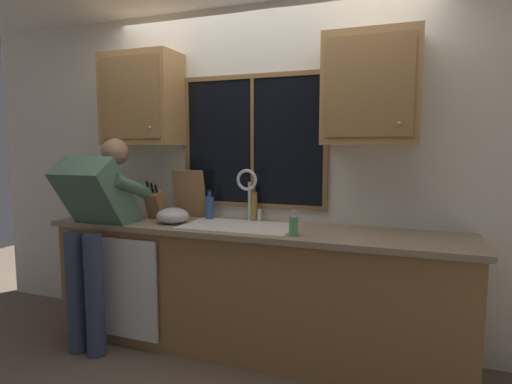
{
  "coord_description": "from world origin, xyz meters",
  "views": [
    {
      "loc": [
        1.06,
        -3.02,
        1.5
      ],
      "look_at": [
        0.05,
        -0.3,
        1.17
      ],
      "focal_mm": 29.13,
      "sensor_mm": 36.0,
      "label": 1
    }
  ],
  "objects_px": {
    "knife_block": "(156,205)",
    "bottle_green_glass": "(254,206)",
    "person_standing": "(97,219)",
    "cutting_board": "(190,194)",
    "bottle_tall_clear": "(210,207)",
    "mixing_bowl": "(173,216)",
    "soap_dispenser": "(293,226)"
  },
  "relations": [
    {
      "from": "person_standing",
      "to": "bottle_tall_clear",
      "type": "relative_size",
      "value": 6.76
    },
    {
      "from": "bottle_tall_clear",
      "to": "person_standing",
      "type": "bearing_deg",
      "value": -143.29
    },
    {
      "from": "mixing_bowl",
      "to": "soap_dispenser",
      "type": "height_order",
      "value": "soap_dispenser"
    },
    {
      "from": "person_standing",
      "to": "mixing_bowl",
      "type": "xyz_separation_m",
      "value": [
        0.5,
        0.24,
        0.02
      ]
    },
    {
      "from": "soap_dispenser",
      "to": "knife_block",
      "type": "bearing_deg",
      "value": 168.19
    },
    {
      "from": "person_standing",
      "to": "cutting_board",
      "type": "xyz_separation_m",
      "value": [
        0.48,
        0.52,
        0.15
      ]
    },
    {
      "from": "bottle_tall_clear",
      "to": "knife_block",
      "type": "bearing_deg",
      "value": -162.6
    },
    {
      "from": "bottle_tall_clear",
      "to": "soap_dispenser",
      "type": "bearing_deg",
      "value": -25.62
    },
    {
      "from": "person_standing",
      "to": "knife_block",
      "type": "relative_size",
      "value": 4.83
    },
    {
      "from": "cutting_board",
      "to": "bottle_tall_clear",
      "type": "height_order",
      "value": "cutting_board"
    },
    {
      "from": "soap_dispenser",
      "to": "cutting_board",
      "type": "bearing_deg",
      "value": 157.87
    },
    {
      "from": "knife_block",
      "to": "bottle_tall_clear",
      "type": "xyz_separation_m",
      "value": [
        0.41,
        0.13,
        -0.01
      ]
    },
    {
      "from": "cutting_board",
      "to": "bottle_green_glass",
      "type": "distance_m",
      "value": 0.55
    },
    {
      "from": "knife_block",
      "to": "bottle_green_glass",
      "type": "distance_m",
      "value": 0.78
    },
    {
      "from": "knife_block",
      "to": "cutting_board",
      "type": "xyz_separation_m",
      "value": [
        0.22,
        0.15,
        0.08
      ]
    },
    {
      "from": "person_standing",
      "to": "soap_dispenser",
      "type": "distance_m",
      "value": 1.46
    },
    {
      "from": "person_standing",
      "to": "cutting_board",
      "type": "relative_size",
      "value": 3.99
    },
    {
      "from": "person_standing",
      "to": "cutting_board",
      "type": "distance_m",
      "value": 0.73
    },
    {
      "from": "bottle_tall_clear",
      "to": "mixing_bowl",
      "type": "bearing_deg",
      "value": -123.86
    },
    {
      "from": "person_standing",
      "to": "cutting_board",
      "type": "height_order",
      "value": "person_standing"
    },
    {
      "from": "knife_block",
      "to": "mixing_bowl",
      "type": "height_order",
      "value": "knife_block"
    },
    {
      "from": "person_standing",
      "to": "bottle_green_glass",
      "type": "bearing_deg",
      "value": 27.54
    },
    {
      "from": "bottle_green_glass",
      "to": "bottle_tall_clear",
      "type": "bearing_deg",
      "value": -174.2
    },
    {
      "from": "mixing_bowl",
      "to": "bottle_green_glass",
      "type": "bearing_deg",
      "value": 29.17
    },
    {
      "from": "bottle_tall_clear",
      "to": "cutting_board",
      "type": "bearing_deg",
      "value": 174.29
    },
    {
      "from": "bottle_green_glass",
      "to": "mixing_bowl",
      "type": "bearing_deg",
      "value": -150.83
    },
    {
      "from": "soap_dispenser",
      "to": "bottle_tall_clear",
      "type": "height_order",
      "value": "bottle_tall_clear"
    },
    {
      "from": "cutting_board",
      "to": "soap_dispenser",
      "type": "xyz_separation_m",
      "value": [
        0.97,
        -0.4,
        -0.12
      ]
    },
    {
      "from": "knife_block",
      "to": "cutting_board",
      "type": "relative_size",
      "value": 0.83
    },
    {
      "from": "mixing_bowl",
      "to": "bottle_tall_clear",
      "type": "distance_m",
      "value": 0.32
    },
    {
      "from": "cutting_board",
      "to": "soap_dispenser",
      "type": "relative_size",
      "value": 2.26
    },
    {
      "from": "cutting_board",
      "to": "bottle_green_glass",
      "type": "height_order",
      "value": "cutting_board"
    }
  ]
}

